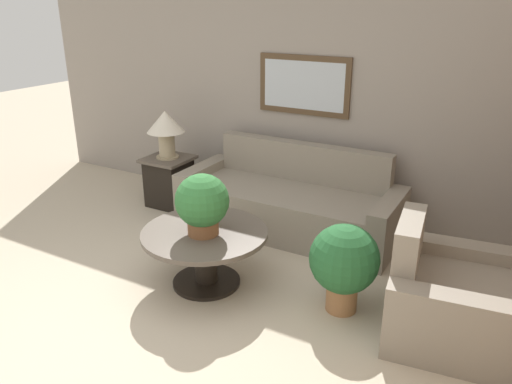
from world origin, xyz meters
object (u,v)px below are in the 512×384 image
at_px(potted_plant_floor, 344,262).
at_px(side_table, 169,181).
at_px(couch_main, 289,203).
at_px(table_lamp, 166,126).
at_px(armchair, 457,301).
at_px(potted_plant_on_table, 202,203).
at_px(coffee_table, 205,246).

bearing_deg(potted_plant_floor, side_table, 157.47).
bearing_deg(couch_main, table_lamp, -176.61).
bearing_deg(armchair, potted_plant_on_table, 93.27).
bearing_deg(side_table, potted_plant_on_table, -42.70).
xyz_separation_m(coffee_table, side_table, (-1.38, 1.25, -0.06)).
bearing_deg(coffee_table, side_table, 137.89).
relative_size(side_table, potted_plant_floor, 0.81).
xyz_separation_m(couch_main, coffee_table, (-0.13, -1.34, 0.07)).
bearing_deg(couch_main, side_table, -176.61).
bearing_deg(armchair, table_lamp, 67.20).
height_order(armchair, side_table, armchair).
relative_size(coffee_table, potted_plant_floor, 1.47).
relative_size(table_lamp, potted_plant_floor, 0.76).
xyz_separation_m(armchair, side_table, (-3.34, 0.94, 0.02)).
bearing_deg(table_lamp, coffee_table, -42.11).
distance_m(armchair, potted_plant_on_table, 2.03).
xyz_separation_m(armchair, coffee_table, (-1.96, -0.31, 0.08)).
height_order(coffee_table, potted_plant_on_table, potted_plant_on_table).
bearing_deg(table_lamp, couch_main, 3.39).
bearing_deg(potted_plant_on_table, table_lamp, 137.30).
distance_m(couch_main, potted_plant_on_table, 1.47).
bearing_deg(side_table, potted_plant_floor, -22.53).
bearing_deg(side_table, couch_main, 3.39).
bearing_deg(armchair, coffee_table, 91.89).
relative_size(table_lamp, potted_plant_on_table, 1.06).
height_order(armchair, table_lamp, table_lamp).
bearing_deg(table_lamp, potted_plant_floor, -22.53).
xyz_separation_m(couch_main, potted_plant_floor, (1.01, -1.14, 0.14)).
bearing_deg(coffee_table, potted_plant_on_table, -65.27).
bearing_deg(armchair, potted_plant_floor, 90.34).
height_order(armchair, potted_plant_floor, armchair).
height_order(couch_main, side_table, couch_main).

